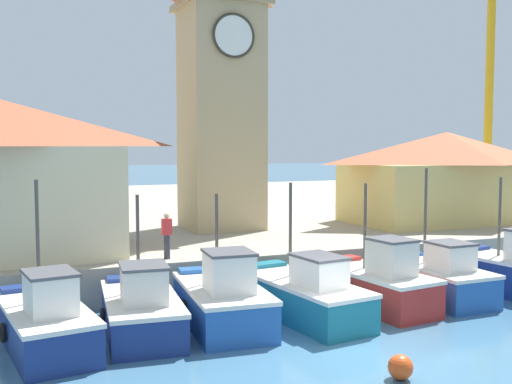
{
  "coord_description": "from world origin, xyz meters",
  "views": [
    {
      "loc": [
        -8.44,
        -13.07,
        5.3
      ],
      "look_at": [
        0.46,
        8.41,
        3.5
      ],
      "focal_mm": 42.0,
      "sensor_mm": 36.0,
      "label": 1
    }
  ],
  "objects_px": {
    "fishing_boat_right_inner": "(512,271)",
    "dock_worker_near_tower": "(167,235)",
    "mooring_buoy": "(400,367)",
    "fishing_boat_far_left": "(45,321)",
    "clock_tower": "(221,85)",
    "fishing_boat_center": "(376,284)",
    "port_crane_near": "(487,97)",
    "fishing_boat_mid_left": "(303,294)",
    "fishing_boat_mid_right": "(435,278)",
    "fishing_boat_left_inner": "(222,299)",
    "warehouse_right": "(446,176)",
    "fishing_boat_left_outer": "(141,309)"
  },
  "relations": [
    {
      "from": "fishing_boat_right_inner",
      "to": "dock_worker_near_tower",
      "type": "distance_m",
      "value": 12.37
    },
    {
      "from": "fishing_boat_right_inner",
      "to": "dock_worker_near_tower",
      "type": "relative_size",
      "value": 2.7
    },
    {
      "from": "fishing_boat_right_inner",
      "to": "mooring_buoy",
      "type": "relative_size",
      "value": 7.58
    },
    {
      "from": "fishing_boat_far_left",
      "to": "clock_tower",
      "type": "xyz_separation_m",
      "value": [
        8.6,
        10.71,
        7.4
      ]
    },
    {
      "from": "fishing_boat_right_inner",
      "to": "clock_tower",
      "type": "distance_m",
      "value": 14.98
    },
    {
      "from": "fishing_boat_center",
      "to": "clock_tower",
      "type": "bearing_deg",
      "value": 98.89
    },
    {
      "from": "fishing_boat_right_inner",
      "to": "port_crane_near",
      "type": "distance_m",
      "value": 22.42
    },
    {
      "from": "fishing_boat_mid_left",
      "to": "fishing_boat_mid_right",
      "type": "bearing_deg",
      "value": 3.29
    },
    {
      "from": "fishing_boat_far_left",
      "to": "fishing_boat_right_inner",
      "type": "height_order",
      "value": "fishing_boat_far_left"
    },
    {
      "from": "fishing_boat_mid_left",
      "to": "fishing_boat_left_inner",
      "type": "bearing_deg",
      "value": 176.1
    },
    {
      "from": "port_crane_near",
      "to": "warehouse_right",
      "type": "bearing_deg",
      "value": -142.69
    },
    {
      "from": "fishing_boat_mid_right",
      "to": "clock_tower",
      "type": "xyz_separation_m",
      "value": [
        -4.21,
        10.44,
        7.41
      ]
    },
    {
      "from": "fishing_boat_mid_left",
      "to": "mooring_buoy",
      "type": "relative_size",
      "value": 9.41
    },
    {
      "from": "fishing_boat_left_outer",
      "to": "fishing_boat_center",
      "type": "relative_size",
      "value": 1.05
    },
    {
      "from": "fishing_boat_left_inner",
      "to": "fishing_boat_center",
      "type": "distance_m",
      "value": 5.31
    },
    {
      "from": "fishing_boat_mid_left",
      "to": "clock_tower",
      "type": "relative_size",
      "value": 0.37
    },
    {
      "from": "dock_worker_near_tower",
      "to": "warehouse_right",
      "type": "bearing_deg",
      "value": 16.16
    },
    {
      "from": "fishing_boat_mid_left",
      "to": "clock_tower",
      "type": "xyz_separation_m",
      "value": [
        1.09,
        10.75,
        7.41
      ]
    },
    {
      "from": "fishing_boat_mid_left",
      "to": "fishing_boat_far_left",
      "type": "bearing_deg",
      "value": 179.69
    },
    {
      "from": "fishing_boat_center",
      "to": "mooring_buoy",
      "type": "xyz_separation_m",
      "value": [
        -2.93,
        -5.34,
        -0.51
      ]
    },
    {
      "from": "fishing_boat_mid_left",
      "to": "port_crane_near",
      "type": "relative_size",
      "value": 0.29
    },
    {
      "from": "dock_worker_near_tower",
      "to": "fishing_boat_center",
      "type": "bearing_deg",
      "value": -33.58
    },
    {
      "from": "port_crane_near",
      "to": "dock_worker_near_tower",
      "type": "bearing_deg",
      "value": -155.16
    },
    {
      "from": "mooring_buoy",
      "to": "warehouse_right",
      "type": "bearing_deg",
      "value": 47.17
    },
    {
      "from": "fishing_boat_right_inner",
      "to": "fishing_boat_center",
      "type": "bearing_deg",
      "value": 177.31
    },
    {
      "from": "warehouse_right",
      "to": "mooring_buoy",
      "type": "relative_size",
      "value": 18.18
    },
    {
      "from": "fishing_boat_far_left",
      "to": "fishing_boat_right_inner",
      "type": "bearing_deg",
      "value": -0.71
    },
    {
      "from": "fishing_boat_far_left",
      "to": "fishing_boat_left_inner",
      "type": "distance_m",
      "value": 4.95
    },
    {
      "from": "fishing_boat_center",
      "to": "fishing_boat_right_inner",
      "type": "bearing_deg",
      "value": -2.69
    },
    {
      "from": "fishing_boat_right_inner",
      "to": "fishing_boat_mid_right",
      "type": "bearing_deg",
      "value": 171.32
    },
    {
      "from": "fishing_boat_right_inner",
      "to": "fishing_boat_mid_left",
      "type": "bearing_deg",
      "value": 178.94
    },
    {
      "from": "clock_tower",
      "to": "fishing_boat_mid_right",
      "type": "bearing_deg",
      "value": -68.06
    },
    {
      "from": "fishing_boat_left_outer",
      "to": "clock_tower",
      "type": "bearing_deg",
      "value": 59.95
    },
    {
      "from": "clock_tower",
      "to": "dock_worker_near_tower",
      "type": "relative_size",
      "value": 8.96
    },
    {
      "from": "fishing_boat_left_outer",
      "to": "fishing_boat_mid_left",
      "type": "distance_m",
      "value": 4.93
    },
    {
      "from": "fishing_boat_left_inner",
      "to": "port_crane_near",
      "type": "distance_m",
      "value": 30.14
    },
    {
      "from": "fishing_boat_mid_right",
      "to": "fishing_boat_center",
      "type": "bearing_deg",
      "value": -175.55
    },
    {
      "from": "fishing_boat_right_inner",
      "to": "clock_tower",
      "type": "xyz_separation_m",
      "value": [
        -7.21,
        10.9,
        7.31
      ]
    },
    {
      "from": "fishing_boat_mid_right",
      "to": "fishing_boat_far_left",
      "type": "bearing_deg",
      "value": -178.82
    },
    {
      "from": "fishing_boat_left_outer",
      "to": "port_crane_near",
      "type": "xyz_separation_m",
      "value": [
        26.93,
        15.42,
        7.92
      ]
    },
    {
      "from": "fishing_boat_mid_left",
      "to": "warehouse_right",
      "type": "height_order",
      "value": "warehouse_right"
    },
    {
      "from": "fishing_boat_mid_right",
      "to": "mooring_buoy",
      "type": "height_order",
      "value": "fishing_boat_mid_right"
    },
    {
      "from": "fishing_boat_center",
      "to": "fishing_boat_left_inner",
      "type": "bearing_deg",
      "value": 179.27
    },
    {
      "from": "fishing_boat_left_inner",
      "to": "mooring_buoy",
      "type": "bearing_deg",
      "value": -66.26
    },
    {
      "from": "fishing_boat_mid_right",
      "to": "mooring_buoy",
      "type": "xyz_separation_m",
      "value": [
        -5.48,
        -5.54,
        -0.44
      ]
    },
    {
      "from": "fishing_boat_far_left",
      "to": "fishing_boat_left_outer",
      "type": "relative_size",
      "value": 1.03
    },
    {
      "from": "fishing_boat_mid_left",
      "to": "fishing_boat_right_inner",
      "type": "bearing_deg",
      "value": -1.06
    },
    {
      "from": "fishing_boat_left_inner",
      "to": "fishing_boat_mid_left",
      "type": "xyz_separation_m",
      "value": [
        2.56,
        -0.17,
        -0.06
      ]
    },
    {
      "from": "fishing_boat_center",
      "to": "dock_worker_near_tower",
      "type": "relative_size",
      "value": 2.85
    },
    {
      "from": "fishing_boat_mid_right",
      "to": "mooring_buoy",
      "type": "relative_size",
      "value": 7.82
    }
  ]
}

